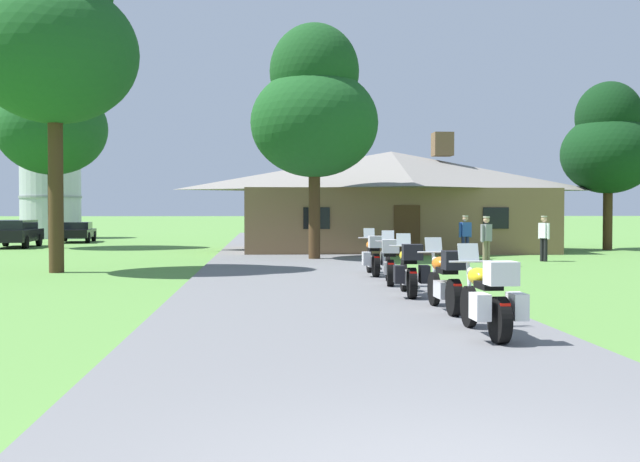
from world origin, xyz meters
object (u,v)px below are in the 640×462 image
object	(u,v)px
motorcycle_orange_second_in_row	(446,280)
motorcycle_red_fourth_in_row	(389,261)
bystander_white_shirt_beside_signpost	(544,236)
parked_black_sedan_far_left	(76,232)
tree_left_far	(52,115)
parked_black_suv_far_left	(15,232)
motorcycle_yellow_nearest_to_camera	(489,299)
motorcycle_yellow_third_in_row	(409,270)
bystander_gray_shirt_by_tree	(486,238)
tree_left_near	(54,34)
tree_by_lodge_front	(314,108)
motorcycle_orange_farthest_in_row	(374,256)
metal_silo_distant	(51,190)
bystander_blue_shirt_near_lodge	(465,234)
tree_right_of_lodge	(608,143)

from	to	relation	value
motorcycle_orange_second_in_row	motorcycle_red_fourth_in_row	distance (m)	5.11
bystander_white_shirt_beside_signpost	parked_black_sedan_far_left	world-z (taller)	bystander_white_shirt_beside_signpost
tree_left_far	parked_black_suv_far_left	size ratio (longest dim) A/B	2.17
motorcycle_yellow_nearest_to_camera	motorcycle_yellow_third_in_row	world-z (taller)	same
bystander_white_shirt_beside_signpost	tree_left_far	xyz separation A→B (m)	(-20.85, 11.48, 5.68)
bystander_gray_shirt_by_tree	tree_left_near	world-z (taller)	tree_left_near
tree_by_lodge_front	motorcycle_orange_farthest_in_row	bearing A→B (deg)	-81.28
tree_left_far	metal_silo_distant	bearing A→B (deg)	105.84
motorcycle_orange_second_in_row	tree_left_near	world-z (taller)	tree_left_near
parked_black_sedan_far_left	parked_black_suv_far_left	bearing A→B (deg)	-109.44
motorcycle_orange_farthest_in_row	bystander_blue_shirt_near_lodge	world-z (taller)	bystander_blue_shirt_near_lodge
tree_right_of_lodge	parked_black_sedan_far_left	xyz separation A→B (m)	(-27.52, 10.72, -4.45)
bystander_gray_shirt_by_tree	tree_right_of_lodge	size ratio (longest dim) A/B	0.21
motorcycle_yellow_third_in_row	parked_black_suv_far_left	xyz separation A→B (m)	(-15.73, 23.57, 0.17)
motorcycle_yellow_nearest_to_camera	motorcycle_orange_farthest_in_row	world-z (taller)	same
bystander_white_shirt_beside_signpost	tree_left_far	world-z (taller)	tree_left_far
bystander_blue_shirt_near_lodge	tree_left_far	world-z (taller)	tree_left_far
tree_right_of_lodge	tree_left_far	xyz separation A→B (m)	(-26.95, 3.71, 1.53)
motorcycle_orange_farthest_in_row	tree_left_far	distance (m)	23.09
motorcycle_orange_second_in_row	parked_black_suv_far_left	bearing A→B (deg)	120.74
motorcycle_yellow_nearest_to_camera	tree_right_of_lodge	bearing A→B (deg)	60.50
motorcycle_red_fourth_in_row	bystander_gray_shirt_by_tree	bearing A→B (deg)	62.33
motorcycle_orange_farthest_in_row	metal_silo_distant	world-z (taller)	metal_silo_distant
motorcycle_orange_farthest_in_row	metal_silo_distant	size ratio (longest dim) A/B	0.31
motorcycle_orange_farthest_in_row	tree_left_far	xyz separation A→B (m)	(-13.61, 17.66, 6.02)
motorcycle_red_fourth_in_row	tree_right_of_lodge	world-z (taller)	tree_right_of_lodge
tree_by_lodge_front	tree_left_far	distance (m)	16.09
motorcycle_red_fourth_in_row	tree_left_far	size ratio (longest dim) A/B	0.20
motorcycle_orange_second_in_row	metal_silo_distant	xyz separation A→B (m)	(-17.86, 39.53, 2.71)
motorcycle_yellow_nearest_to_camera	motorcycle_yellow_third_in_row	bearing A→B (deg)	90.42
motorcycle_orange_farthest_in_row	tree_left_near	xyz separation A→B (m)	(-9.31, 2.41, 6.57)
motorcycle_orange_second_in_row	motorcycle_orange_farthest_in_row	size ratio (longest dim) A/B	1.00
tree_right_of_lodge	tree_by_lodge_front	xyz separation A→B (m)	(-14.50, -6.44, 0.64)
motorcycle_orange_second_in_row	motorcycle_yellow_third_in_row	xyz separation A→B (m)	(-0.18, 2.47, -0.01)
metal_silo_distant	bystander_white_shirt_beside_signpost	bearing A→B (deg)	-46.02
motorcycle_yellow_nearest_to_camera	motorcycle_orange_farthest_in_row	size ratio (longest dim) A/B	1.00
tree_left_far	bystander_blue_shirt_near_lodge	bearing A→B (deg)	-27.41
bystander_white_shirt_beside_signpost	metal_silo_distant	distance (m)	35.96
bystander_gray_shirt_by_tree	parked_black_sedan_far_left	bearing A→B (deg)	-87.56
bystander_white_shirt_beside_signpost	tree_left_near	size ratio (longest dim) A/B	0.16
bystander_blue_shirt_near_lodge	tree_left_near	bearing A→B (deg)	8.48
motorcycle_orange_second_in_row	tree_right_of_lodge	bearing A→B (deg)	57.82
bystander_gray_shirt_by_tree	metal_silo_distant	distance (m)	35.87
bystander_blue_shirt_near_lodge	bystander_gray_shirt_by_tree	distance (m)	4.35
bystander_white_shirt_beside_signpost	tree_by_lodge_front	bearing A→B (deg)	-122.15
motorcycle_orange_second_in_row	motorcycle_red_fourth_in_row	bearing A→B (deg)	91.02
bystander_white_shirt_beside_signpost	parked_black_suv_far_left	distance (m)	26.07
tree_left_far	parked_black_sedan_far_left	distance (m)	9.23
tree_by_lodge_front	metal_silo_distant	bearing A→B (deg)	124.01
bystander_white_shirt_beside_signpost	tree_left_near	bearing A→B (deg)	-100.32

